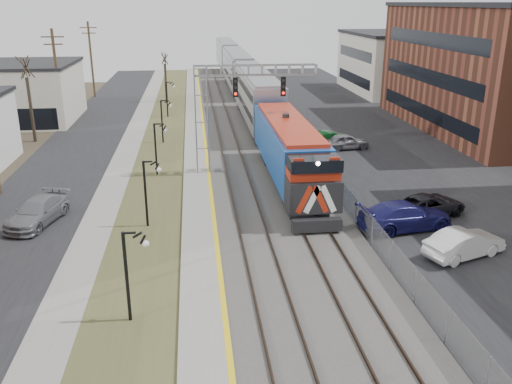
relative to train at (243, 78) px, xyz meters
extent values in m
cube|color=black|center=(-17.00, -24.87, -2.90)|extent=(7.00, 120.00, 0.04)
cube|color=gray|center=(-12.50, -24.87, -2.88)|extent=(2.00, 120.00, 0.08)
cube|color=#464826|center=(-9.50, -24.87, -2.89)|extent=(4.00, 120.00, 0.06)
cube|color=gray|center=(-6.50, -24.87, -2.80)|extent=(2.00, 120.00, 0.24)
cube|color=#595651|center=(-1.50, -24.87, -2.82)|extent=(8.00, 120.00, 0.20)
cube|color=black|center=(10.50, -24.87, -2.90)|extent=(16.00, 120.00, 0.04)
cube|color=gold|center=(-5.62, -24.87, -2.67)|extent=(0.24, 120.00, 0.01)
cube|color=#2D2119|center=(-4.25, -24.87, -2.64)|extent=(0.08, 120.00, 0.15)
cube|color=#2D2119|center=(-2.75, -24.87, -2.64)|extent=(0.08, 120.00, 0.15)
cube|color=#2D2119|center=(-0.75, -24.87, -2.64)|extent=(0.08, 120.00, 0.15)
cube|color=#2D2119|center=(0.75, -24.87, -2.64)|extent=(0.08, 120.00, 0.15)
cube|color=#13489F|center=(0.00, -35.72, -0.44)|extent=(3.00, 17.00, 4.25)
cube|color=black|center=(0.00, -44.42, -2.22)|extent=(2.80, 0.50, 0.70)
cube|color=#A2A5AC|center=(0.00, -15.42, 0.09)|extent=(3.00, 22.00, 5.33)
cube|color=#A2A5AC|center=(0.00, 7.38, 0.09)|extent=(3.00, 22.00, 5.33)
cube|color=#A2A5AC|center=(0.00, 30.18, 0.09)|extent=(3.00, 22.00, 5.33)
cube|color=gray|center=(-6.00, -31.87, 1.08)|extent=(1.00, 1.00, 8.00)
cube|color=gray|center=(-2.00, -31.87, 4.83)|extent=(9.00, 0.80, 0.80)
cube|color=black|center=(-3.50, -32.32, 3.68)|extent=(0.35, 0.25, 1.40)
cube|color=black|center=(0.00, -32.32, 3.68)|extent=(0.35, 0.25, 1.40)
cylinder|color=black|center=(-9.50, -51.87, -0.92)|extent=(0.14, 0.14, 4.00)
cylinder|color=black|center=(-9.50, -41.87, -0.92)|extent=(0.14, 0.14, 4.00)
cylinder|color=black|center=(-9.50, -31.87, -0.92)|extent=(0.14, 0.14, 4.00)
cylinder|color=black|center=(-9.50, -21.87, -0.92)|extent=(0.14, 0.14, 4.00)
cylinder|color=black|center=(-9.50, -9.87, -0.92)|extent=(0.14, 0.14, 4.00)
cylinder|color=#4C3823|center=(-20.00, -14.87, 2.08)|extent=(0.28, 0.28, 10.00)
cylinder|color=#4C3823|center=(-20.00, 5.13, 2.08)|extent=(0.28, 0.28, 10.00)
cube|color=gray|center=(2.70, -24.87, -2.12)|extent=(0.04, 120.00, 1.60)
cube|color=beige|center=(-26.50, -9.87, 0.08)|extent=(14.00, 12.00, 6.00)
cube|color=brown|center=(24.50, -19.87, 3.08)|extent=(16.00, 26.00, 12.00)
cube|color=beige|center=(24.50, 5.13, 1.08)|extent=(16.00, 18.00, 8.00)
cylinder|color=#382D23|center=(-21.50, -19.87, 0.06)|extent=(0.30, 0.30, 5.95)
cylinder|color=#382D23|center=(-10.00, 0.13, -0.47)|extent=(0.30, 0.30, 4.90)
imported|color=silver|center=(6.95, -47.81, -2.19)|extent=(4.69, 2.98, 1.46)
imported|color=black|center=(7.42, -42.20, -2.23)|extent=(5.44, 3.90, 1.37)
imported|color=#17164F|center=(5.28, -43.98, -2.11)|extent=(5.85, 3.14, 1.61)
imported|color=slate|center=(6.80, -26.12, -2.23)|extent=(4.26, 2.18, 1.39)
imported|color=#0C3D16|center=(5.58, -24.87, -2.23)|extent=(4.43, 2.59, 1.38)
imported|color=slate|center=(-15.96, -40.67, -2.19)|extent=(3.36, 5.42, 1.47)
camera|label=1|loc=(-6.59, -71.65, 9.54)|focal=38.00mm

